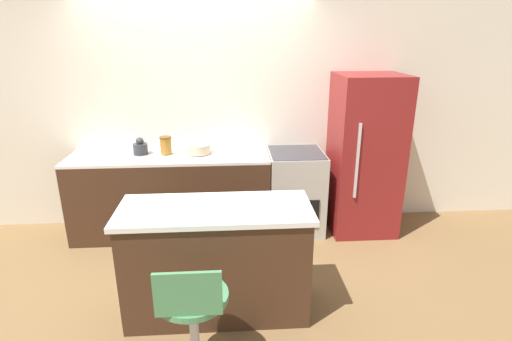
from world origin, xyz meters
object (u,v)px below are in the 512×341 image
(oven_range, at_px, (295,191))
(kettle, at_px, (140,147))
(refrigerator, at_px, (365,155))
(mixing_bowl, at_px, (198,148))
(stool_chair, at_px, (193,320))

(oven_range, distance_m, kettle, 1.76)
(refrigerator, bearing_deg, oven_range, 178.10)
(refrigerator, distance_m, mixing_bowl, 1.82)
(stool_chair, distance_m, mixing_bowl, 2.16)
(refrigerator, relative_size, mixing_bowl, 6.51)
(stool_chair, relative_size, mixing_bowl, 3.38)
(oven_range, height_order, refrigerator, refrigerator)
(refrigerator, distance_m, kettle, 2.43)
(oven_range, bearing_deg, refrigerator, -1.90)
(refrigerator, relative_size, kettle, 9.44)
(oven_range, distance_m, refrigerator, 0.86)
(refrigerator, distance_m, stool_chair, 2.70)
(refrigerator, height_order, mixing_bowl, refrigerator)
(refrigerator, xyz_separation_m, stool_chair, (-1.73, -2.03, -0.42))
(stool_chair, bearing_deg, kettle, 108.35)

